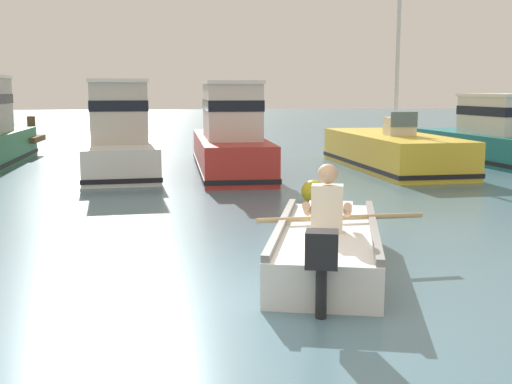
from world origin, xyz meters
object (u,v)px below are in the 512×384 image
moored_boat_red (230,139)px  moored_boat_white (119,138)px  moored_boat_yellow (392,152)px  moored_boat_teal (497,137)px  mooring_buoy (313,192)px  rowboat_with_person (327,244)px

moored_boat_red → moored_boat_white: bearing=165.9°
moored_boat_yellow → moored_boat_teal: 3.45m
moored_boat_white → moored_boat_red: 2.78m
moored_boat_teal → mooring_buoy: bearing=-137.4°
mooring_buoy → moored_boat_white: bearing=126.7°
moored_boat_teal → mooring_buoy: 8.47m
moored_boat_red → mooring_buoy: bearing=-75.7°
moored_boat_white → moored_boat_yellow: size_ratio=1.17×
moored_boat_white → moored_boat_teal: (10.06, 0.58, -0.12)m
mooring_buoy → moored_boat_teal: bearing=42.6°
moored_boat_red → mooring_buoy: (1.14, -4.46, -0.59)m
moored_boat_yellow → moored_boat_white: bearing=175.9°
moored_boat_yellow → mooring_buoy: size_ratio=13.76×
moored_boat_teal → moored_boat_red: bearing=-170.3°
rowboat_with_person → moored_boat_teal: moored_boat_teal is taller
moored_boat_white → mooring_buoy: moored_boat_white is taller
moored_boat_white → moored_boat_yellow: bearing=-4.1°
mooring_buoy → rowboat_with_person: bearing=-99.1°
rowboat_with_person → mooring_buoy: (0.64, 4.01, -0.05)m
rowboat_with_person → moored_boat_teal: (6.87, 9.73, 0.44)m
rowboat_with_person → moored_boat_white: 9.71m
moored_boat_red → moored_boat_yellow: moored_boat_yellow is taller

